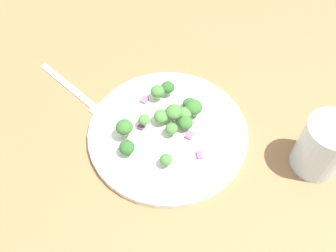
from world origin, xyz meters
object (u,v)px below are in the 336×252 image
at_px(broccoli_floret_0, 195,109).
at_px(broccoli_floret_2, 166,160).
at_px(broccoli_floret_1, 158,91).
at_px(plate, 168,132).
at_px(fork, 78,93).
at_px(water_glass, 323,147).

xyz_separation_m(broccoli_floret_0, broccoli_floret_2, (0.05, -0.10, -0.00)).
distance_m(broccoli_floret_0, broccoli_floret_1, 0.07).
bearing_deg(broccoli_floret_1, broccoli_floret_0, 21.21).
relative_size(broccoli_floret_0, broccoli_floret_2, 1.51).
xyz_separation_m(plate, broccoli_floret_2, (0.05, -0.04, 0.02)).
bearing_deg(broccoli_floret_2, fork, -170.96).
height_order(broccoli_floret_1, water_glass, water_glass).
xyz_separation_m(plate, fork, (-0.17, -0.08, -0.01)).
xyz_separation_m(plate, broccoli_floret_0, (0.00, 0.05, 0.03)).
relative_size(broccoli_floret_0, fork, 0.16).
xyz_separation_m(broccoli_floret_2, water_glass, (0.13, 0.20, 0.02)).
relative_size(plate, broccoli_floret_0, 8.77).
bearing_deg(broccoli_floret_2, water_glass, 55.54).
bearing_deg(water_glass, fork, -147.02).
xyz_separation_m(broccoli_floret_1, fork, (-0.11, -0.10, -0.03)).
relative_size(plate, fork, 1.43).
bearing_deg(plate, broccoli_floret_2, -40.01).
height_order(plate, broccoli_floret_2, broccoli_floret_2).
bearing_deg(broccoli_floret_1, broccoli_floret_2, -30.85).
bearing_deg(broccoli_floret_1, plate, -22.50).
relative_size(broccoli_floret_1, water_glass, 0.26).
height_order(plate, fork, plate).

